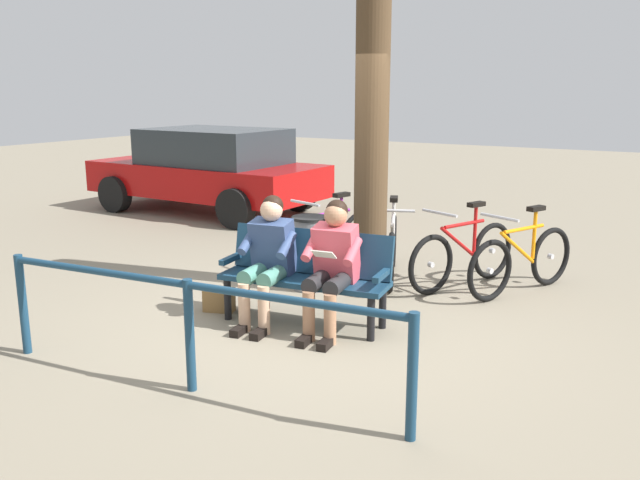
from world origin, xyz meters
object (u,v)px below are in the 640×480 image
(person_companion, at_px, (268,254))
(litter_bin, at_px, (310,253))
(bench, at_px, (307,270))
(parked_car, at_px, (209,168))
(bicycle_green, at_px, (522,261))
(bicycle_silver, at_px, (392,249))
(tree_trunk, at_px, (372,112))
(person_reading, at_px, (332,261))
(handbag, at_px, (219,300))
(bicycle_black, at_px, (330,242))
(bicycle_purple, at_px, (463,255))

(person_companion, height_order, litter_bin, person_companion)
(bench, height_order, parked_car, parked_car)
(bicycle_green, relative_size, bicycle_silver, 1.00)
(bicycle_green, height_order, bicycle_silver, same)
(bicycle_green, bearing_deg, bicycle_silver, -57.86)
(tree_trunk, xyz_separation_m, bicycle_silver, (0.00, -0.59, -1.56))
(person_reading, distance_m, handbag, 1.36)
(tree_trunk, distance_m, bicycle_black, 1.84)
(tree_trunk, xyz_separation_m, litter_bin, (0.62, 0.22, -1.52))
(person_reading, xyz_separation_m, person_companion, (0.63, 0.09, -0.00))
(bench, relative_size, person_reading, 1.38)
(person_reading, height_order, bicycle_silver, person_reading)
(person_reading, height_order, litter_bin, person_reading)
(handbag, bearing_deg, litter_bin, -108.70)
(person_reading, distance_m, bicycle_green, 2.39)
(litter_bin, height_order, bicycle_green, bicycle_green)
(bicycle_green, height_order, bicycle_black, same)
(litter_bin, distance_m, bicycle_black, 0.79)
(person_reading, height_order, bicycle_purple, person_reading)
(tree_trunk, height_order, bicycle_green, tree_trunk)
(handbag, xyz_separation_m, parked_car, (3.58, -4.17, 0.65))
(bench, bearing_deg, bicycle_silver, -101.19)
(tree_trunk, bearing_deg, bicycle_silver, -89.57)
(tree_trunk, relative_size, bicycle_purple, 2.43)
(handbag, relative_size, bicycle_green, 0.19)
(person_companion, distance_m, litter_bin, 1.16)
(person_companion, height_order, bicycle_silver, person_companion)
(tree_trunk, relative_size, bicycle_green, 2.46)
(bicycle_silver, xyz_separation_m, bicycle_black, (0.79, 0.06, 0.00))
(bicycle_silver, distance_m, bicycle_black, 0.79)
(bench, xyz_separation_m, bicycle_purple, (-0.89, -1.86, -0.15))
(bicycle_green, distance_m, bicycle_black, 2.23)
(bicycle_green, bearing_deg, parked_car, -84.98)
(litter_bin, relative_size, bicycle_purple, 0.51)
(person_reading, bearing_deg, person_companion, -0.05)
(bicycle_silver, bearing_deg, person_reading, -15.47)
(person_companion, relative_size, tree_trunk, 0.31)
(person_reading, bearing_deg, parked_car, -48.42)
(person_companion, height_order, bicycle_purple, person_companion)
(person_companion, xyz_separation_m, handbag, (0.60, 0.00, -0.54))
(litter_bin, bearing_deg, bench, 120.00)
(bicycle_silver, bearing_deg, handbag, -50.21)
(person_companion, bearing_deg, bicycle_black, -86.00)
(bicycle_silver, relative_size, bicycle_black, 0.96)
(bicycle_purple, height_order, parked_car, parked_car)
(bench, distance_m, bicycle_green, 2.46)
(litter_bin, relative_size, parked_car, 0.19)
(bicycle_black, distance_m, parked_car, 4.44)
(bench, xyz_separation_m, litter_bin, (0.52, -0.90, -0.10))
(parked_car, bearing_deg, person_reading, 140.90)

